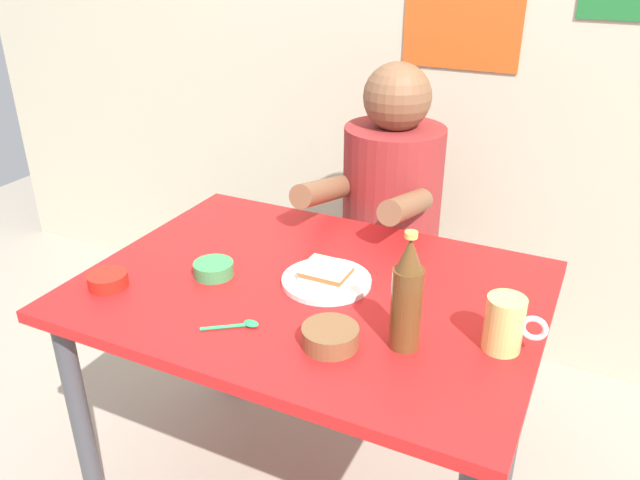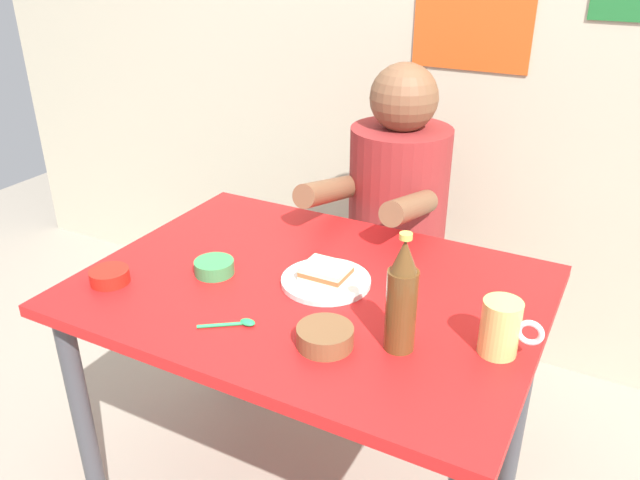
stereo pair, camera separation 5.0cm
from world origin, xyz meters
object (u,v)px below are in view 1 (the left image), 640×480
(dining_table, at_px, (311,317))
(person_seated, at_px, (391,190))
(stool, at_px, (386,299))
(plate_orange, at_px, (326,281))
(sandwich, at_px, (326,272))
(beer_mug, at_px, (505,324))
(sambal_bowl_red, at_px, (108,279))
(beer_bottle, at_px, (407,297))

(dining_table, bearing_deg, person_seated, 91.87)
(stool, distance_m, plate_orange, 0.73)
(dining_table, xyz_separation_m, sandwich, (0.03, 0.02, 0.13))
(stool, relative_size, sandwich, 4.09)
(sandwich, bearing_deg, beer_mug, -10.92)
(sandwich, bearing_deg, person_seated, 94.87)
(dining_table, bearing_deg, stool, 91.84)
(person_seated, xyz_separation_m, sandwich, (0.05, -0.60, 0.01))
(stool, distance_m, sambal_bowl_red, 1.03)
(person_seated, distance_m, beer_mug, 0.84)
(sambal_bowl_red, bearing_deg, plate_orange, 27.29)
(dining_table, bearing_deg, beer_bottle, -26.18)
(person_seated, bearing_deg, sambal_bowl_red, -116.63)
(stool, xyz_separation_m, plate_orange, (0.05, -0.61, 0.40))
(plate_orange, bearing_deg, sambal_bowl_red, -152.71)
(beer_mug, height_order, beer_bottle, beer_bottle)
(beer_mug, height_order, sambal_bowl_red, beer_mug)
(beer_bottle, xyz_separation_m, sambal_bowl_red, (-0.73, -0.08, -0.10))
(stool, xyz_separation_m, beer_bottle, (0.31, -0.77, 0.51))
(plate_orange, xyz_separation_m, beer_bottle, (0.26, -0.16, 0.11))
(dining_table, distance_m, sambal_bowl_red, 0.51)
(dining_table, height_order, plate_orange, plate_orange)
(stool, bearing_deg, sandwich, -85.22)
(person_seated, xyz_separation_m, plate_orange, (0.05, -0.60, -0.02))
(beer_bottle, bearing_deg, sambal_bowl_red, -173.77)
(beer_mug, bearing_deg, sambal_bowl_red, -170.19)
(beer_mug, bearing_deg, plate_orange, 169.08)
(dining_table, xyz_separation_m, beer_mug, (0.47, -0.06, 0.15))
(plate_orange, distance_m, sandwich, 0.02)
(stool, height_order, beer_bottle, beer_bottle)
(sandwich, bearing_deg, plate_orange, -90.00)
(plate_orange, xyz_separation_m, sambal_bowl_red, (-0.47, -0.24, 0.01))
(person_seated, relative_size, sandwich, 6.54)
(person_seated, height_order, sambal_bowl_red, person_seated)
(sandwich, height_order, beer_mug, beer_mug)
(dining_table, relative_size, sambal_bowl_red, 11.46)
(beer_bottle, bearing_deg, sandwich, 147.31)
(person_seated, height_order, sandwich, person_seated)
(plate_orange, bearing_deg, beer_mug, -10.92)
(dining_table, relative_size, person_seated, 1.53)
(sandwich, distance_m, sambal_bowl_red, 0.53)
(plate_orange, relative_size, beer_bottle, 0.84)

